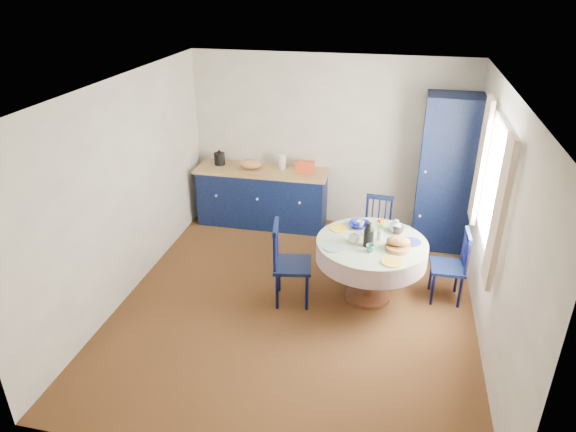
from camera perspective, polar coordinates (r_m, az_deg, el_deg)
name	(u,v)px	position (r m, az deg, el deg)	size (l,w,h in m)	color
floor	(296,303)	(6.07, 0.94, -9.69)	(4.50, 4.50, 0.00)	black
ceiling	(298,87)	(5.04, 1.16, 14.10)	(4.50, 4.50, 0.00)	white
wall_back	(328,143)	(7.51, 4.51, 8.13)	(4.00, 0.02, 2.50)	white
wall_left	(125,190)	(6.12, -17.66, 2.74)	(0.02, 4.50, 2.50)	white
wall_right	(496,225)	(5.45, 22.12, -0.89)	(0.02, 4.50, 2.50)	white
window	(492,187)	(5.60, 21.71, 3.01)	(0.10, 1.74, 1.45)	white
kitchen_counter	(262,196)	(7.70, -2.87, 2.29)	(1.95, 0.62, 1.11)	black
pantry_cabinet	(447,174)	(7.17, 17.25, 4.48)	(0.75, 0.55, 2.11)	black
dining_table	(372,251)	(5.90, 9.32, -3.86)	(1.25, 1.25, 1.04)	#532C17
chair_left	(289,263)	(5.86, 0.10, -5.23)	(0.49, 0.51, 0.99)	black
chair_far	(376,229)	(6.81, 9.80, -1.48)	(0.42, 0.40, 0.87)	black
chair_right	(451,266)	(6.20, 17.68, -5.27)	(0.39, 0.41, 0.89)	black
mug_a	(354,239)	(5.77, 7.34, -2.50)	(0.12, 0.12, 0.10)	silver
mug_b	(370,248)	(5.62, 9.11, -3.58)	(0.09, 0.09, 0.08)	#327C71
mug_c	(398,229)	(6.05, 12.11, -1.46)	(0.14, 0.14, 0.11)	black
mug_d	(360,224)	(6.12, 8.05, -0.90)	(0.09, 0.09, 0.08)	silver
cobalt_bowl	(359,225)	(6.13, 7.92, -0.98)	(0.24, 0.24, 0.06)	navy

